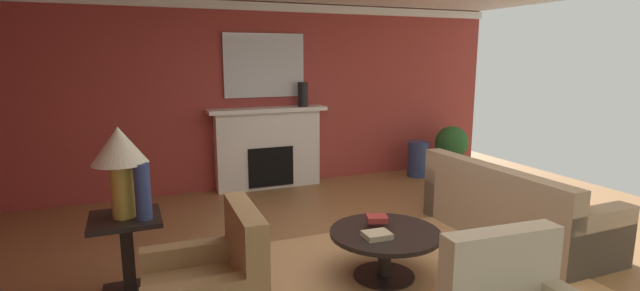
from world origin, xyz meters
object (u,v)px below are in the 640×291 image
object	(u,v)px
side_table	(128,251)
sofa	(511,212)
coffee_table	(385,243)
vase_mantel_right	(303,94)
fireplace	(268,150)
vase_tall_corner	(418,159)
mantel_mirror	(264,65)
table_lamp	(120,154)
potted_plant	(451,146)
vase_on_side_table	(143,192)

from	to	relation	value
side_table	sofa	bearing A→B (deg)	-3.50
coffee_table	side_table	distance (m)	2.22
vase_mantel_right	sofa	bearing A→B (deg)	-65.43
fireplace	vase_tall_corner	xyz separation A→B (m)	(2.52, -0.30, -0.29)
mantel_mirror	vase_mantel_right	bearing A→B (deg)	-17.18
table_lamp	vase_tall_corner	size ratio (longest dim) A/B	1.27
mantel_mirror	potted_plant	bearing A→B (deg)	-9.37
mantel_mirror	sofa	xyz separation A→B (m)	(1.90, -3.13, -1.56)
table_lamp	potted_plant	world-z (taller)	table_lamp
mantel_mirror	vase_on_side_table	bearing A→B (deg)	-121.97
mantel_mirror	potted_plant	distance (m)	3.45
sofa	potted_plant	world-z (taller)	sofa
side_table	table_lamp	xyz separation A→B (m)	(0.00, 0.00, 0.82)
side_table	vase_mantel_right	distance (m)	3.89
mantel_mirror	coffee_table	size ratio (longest dim) A/B	1.24
vase_on_side_table	potted_plant	world-z (taller)	vase_on_side_table
vase_on_side_table	vase_mantel_right	xyz separation A→B (m)	(2.43, 2.84, 0.49)
mantel_mirror	sofa	size ratio (longest dim) A/B	0.58
mantel_mirror	vase_mantel_right	size ratio (longest dim) A/B	3.34
table_lamp	potted_plant	distance (m)	5.72
sofa	table_lamp	size ratio (longest dim) A/B	2.82
vase_mantel_right	coffee_table	bearing A→B (deg)	-97.47
coffee_table	table_lamp	xyz separation A→B (m)	(-2.15, 0.54, 0.89)
fireplace	vase_tall_corner	world-z (taller)	fireplace
side_table	potted_plant	distance (m)	5.68
fireplace	vase_on_side_table	world-z (taller)	fireplace
potted_plant	mantel_mirror	bearing A→B (deg)	170.63
sofa	potted_plant	xyz separation A→B (m)	(1.22, 2.62, 0.19)
mantel_mirror	vase_on_side_table	xyz separation A→B (m)	(-1.88, -3.01, -0.93)
vase_mantel_right	vase_tall_corner	xyz separation A→B (m)	(1.97, -0.25, -1.13)
potted_plant	table_lamp	bearing A→B (deg)	-155.25
sofa	side_table	distance (m)	3.94
side_table	coffee_table	bearing A→B (deg)	-14.05
sofa	potted_plant	bearing A→B (deg)	65.01
mantel_mirror	vase_mantel_right	world-z (taller)	mantel_mirror
fireplace	side_table	bearing A→B (deg)	-126.22
vase_mantel_right	potted_plant	world-z (taller)	vase_mantel_right
mantel_mirror	potted_plant	xyz separation A→B (m)	(3.12, -0.52, -1.37)
vase_on_side_table	potted_plant	bearing A→B (deg)	26.51
fireplace	side_table	distance (m)	3.44
coffee_table	vase_on_side_table	xyz separation A→B (m)	(-2.00, 0.42, 0.60)
mantel_mirror	side_table	bearing A→B (deg)	-125.07
vase_tall_corner	potted_plant	size ratio (longest dim) A/B	0.71
fireplace	table_lamp	xyz separation A→B (m)	(-2.03, -2.77, 0.64)
vase_on_side_table	potted_plant	xyz separation A→B (m)	(5.00, 2.50, -0.44)
fireplace	potted_plant	size ratio (longest dim) A/B	2.16
coffee_table	potted_plant	distance (m)	4.19
mantel_mirror	vase_tall_corner	xyz separation A→B (m)	(2.52, -0.42, -1.57)
vase_on_side_table	vase_mantel_right	world-z (taller)	vase_mantel_right
fireplace	vase_on_side_table	bearing A→B (deg)	-123.03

